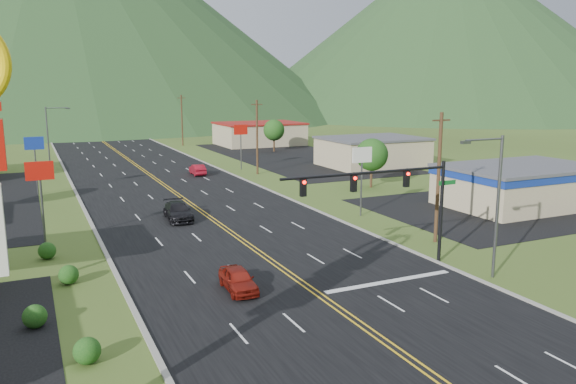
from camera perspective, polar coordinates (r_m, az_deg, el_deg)
name	(u,v)px	position (r m, az deg, el deg)	size (l,w,h in m)	color
traffic_signal	(393,190)	(36.72, 10.63, 0.18)	(13.10, 0.43, 7.00)	black
streetlight_east	(494,198)	(36.78, 20.23, -0.53)	(3.28, 0.25, 9.00)	#59595E
streetlight_west	(50,134)	(85.62, -23.02, 5.43)	(3.28, 0.25, 9.00)	#59595E
building_east_near	(522,183)	(60.92, 22.64, 0.81)	(15.40, 10.40, 4.10)	tan
building_east_mid	(372,152)	(84.93, 8.56, 4.08)	(14.40, 11.40, 4.30)	tan
building_east_far	(259,134)	(114.02, -2.93, 5.95)	(16.40, 12.40, 4.50)	tan
pole_sign_west_a	(40,179)	(45.84, -23.88, 1.18)	(2.00, 0.18, 6.40)	#59595E
pole_sign_west_b	(35,149)	(67.66, -24.35, 3.99)	(2.00, 0.18, 6.40)	#59595E
pole_sign_east_a	(362,162)	(51.83, 7.52, 3.05)	(2.00, 0.18, 6.40)	#59595E
pole_sign_east_b	(241,134)	(80.51, -4.82, 5.87)	(2.00, 0.18, 6.40)	#59595E
tree_east_a	(372,155)	(66.83, 8.51, 3.76)	(3.84, 3.84, 5.82)	#382314
tree_east_b	(274,130)	(102.08, -1.44, 6.30)	(3.84, 3.84, 5.82)	#382314
utility_pole_a	(438,177)	(44.13, 15.04, 1.50)	(1.60, 0.28, 10.00)	#382314
utility_pole_b	(257,137)	(76.03, -3.16, 5.65)	(1.60, 0.28, 10.00)	#382314
utility_pole_c	(182,120)	(114.04, -10.72, 7.22)	(1.60, 0.28, 10.00)	#382314
utility_pole_d	(143,111)	(153.06, -14.49, 7.95)	(1.60, 0.28, 10.00)	#382314
mountain_n	(58,2)	(237.71, -22.30, 17.47)	(220.00, 220.00, 85.00)	#1C3D1B
mountain_ne	(447,28)	(252.17, 15.89, 15.70)	(180.00, 180.00, 70.00)	#1C3D1B
car_red_near	(238,280)	(33.61, -5.08, -8.90)	(1.61, 4.00, 1.36)	maroon
car_dark_mid	(178,212)	(51.46, -11.10, -1.98)	(2.13, 5.24, 1.52)	black
car_red_far	(198,170)	(76.63, -9.18, 2.24)	(1.50, 4.29, 1.41)	maroon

